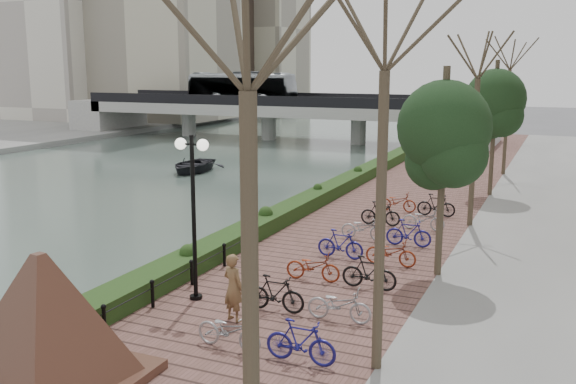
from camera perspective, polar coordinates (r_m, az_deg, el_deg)
The scene contains 13 objects.
ground at distance 17.19m, azimuth -21.75°, elevation -13.69°, with size 220.00×220.00×0.00m, color #59595B.
river_water at distance 45.02m, azimuth -12.70°, elevation 1.93°, with size 30.00×130.00×0.02m, color #46574D.
promenade at distance 29.98m, azimuth 8.64°, elevation -1.99°, with size 8.00×75.00×0.50m, color brown.
hedge at distance 33.19m, azimuth 4.13°, elevation 0.35°, with size 1.10×56.00×0.60m, color #203D16.
chain_fence at distance 17.36m, azimuth -13.89°, elevation -9.92°, with size 0.10×14.10×0.70m.
granite_monument at distance 14.02m, azimuth -20.91°, elevation -10.68°, with size 5.45×5.45×2.87m.
lamppost at distance 17.75m, azimuth -8.47°, elevation 0.91°, with size 1.02×0.32×4.66m.
motorcycle at distance 14.14m, azimuth -17.55°, elevation -14.77°, with size 0.43×1.39×0.87m, color black, non-canonical shape.
pedestrian at distance 16.73m, azimuth -4.88°, elevation -8.45°, with size 0.65×0.43×1.79m, color brown.
bicycle_parking at distance 21.80m, azimuth 6.85°, elevation -4.97°, with size 2.40×17.32×1.00m.
street_trees at distance 23.91m, azimuth 15.12°, elevation 2.80°, with size 3.20×37.12×6.80m.
bridge at distance 62.07m, azimuth -2.24°, elevation 7.77°, with size 36.00×10.77×6.50m.
boat at distance 43.41m, azimuth -8.47°, elevation 2.40°, with size 3.29×4.60×0.95m, color black.
Camera 1 is at (11.47, -10.74, 6.98)m, focal length 40.00 mm.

